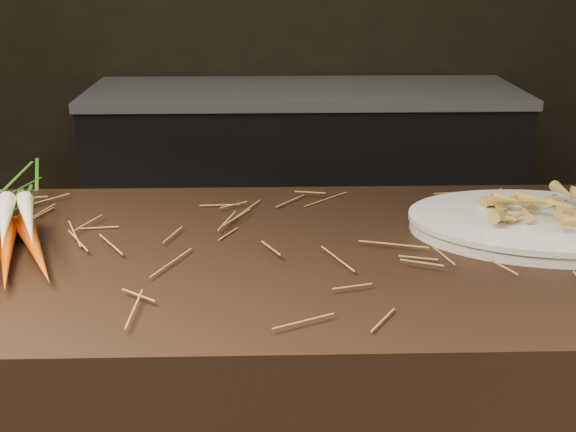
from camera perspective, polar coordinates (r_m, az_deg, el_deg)
name	(u,v)px	position (r m, az deg, el deg)	size (l,w,h in m)	color
back_counter	(303,182)	(3.20, 1.23, 2.67)	(1.82, 0.62, 0.84)	black
straw_bedding	(185,245)	(1.27, -8.17, -2.32)	(1.40, 0.60, 0.02)	olive
root_veg_bunch	(3,208)	(1.42, -21.61, 0.62)	(0.33, 0.54, 0.10)	#EA5100
serving_platter	(542,227)	(1.41, 19.41, -0.82)	(0.48, 0.32, 0.03)	white
roasted_veg_heap	(544,207)	(1.39, 19.60, 0.70)	(0.24, 0.17, 0.05)	#B68233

